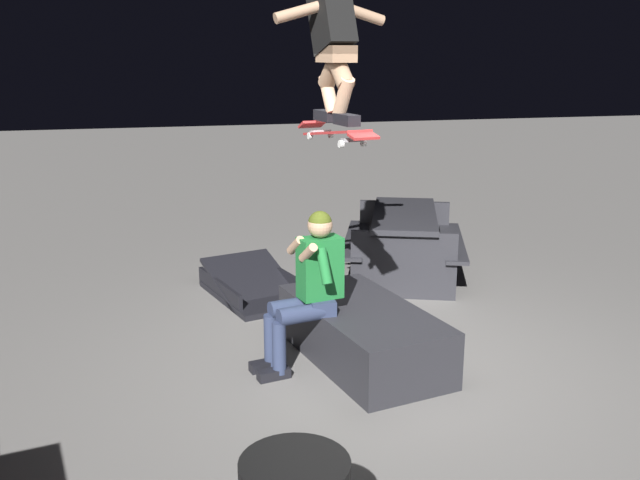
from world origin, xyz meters
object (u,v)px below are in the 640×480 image
Objects in this scene: person_sitting_on_ledge at (308,283)px; skater_airborne at (333,38)px; kicker_ramp at (256,290)px; picnic_table_back at (404,234)px; ledge_box_main at (363,334)px; skateboard at (336,133)px.

person_sitting_on_ledge is 1.90m from skater_airborne.
person_sitting_on_ledge is at bearing -175.33° from kicker_ramp.
picnic_table_back is at bearing -80.24° from kicker_ramp.
person_sitting_on_ledge is (-0.02, 0.47, 0.49)m from ledge_box_main.
ledge_box_main is 1.90m from kicker_ramp.
ledge_box_main is at bearing -160.87° from kicker_ramp.
skateboard is 0.50× the size of picnic_table_back.
skateboard reaches higher than picnic_table_back.
skater_airborne is 3.16m from kicker_ramp.
person_sitting_on_ledge is 2.67m from picnic_table_back.
ledge_box_main is 1.72m from skateboard.
person_sitting_on_ledge is 0.92× the size of kicker_ramp.
skateboard is (-0.09, -0.20, 1.20)m from person_sitting_on_ledge.
ledge_box_main is at bearing -67.78° from skateboard.
skater_airborne reaches higher than ledge_box_main.
ledge_box_main is at bearing -78.77° from skater_airborne.
person_sitting_on_ledge reaches higher than kicker_ramp.
ledge_box_main is 0.81× the size of picnic_table_back.
skater_airborne reaches higher than picnic_table_back.
person_sitting_on_ledge is 0.63× the size of picnic_table_back.
person_sitting_on_ledge reaches higher than ledge_box_main.
ledge_box_main is 2.40m from skater_airborne.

